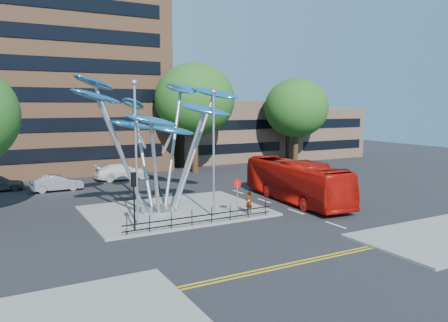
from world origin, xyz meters
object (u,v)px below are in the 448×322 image
tree_far (296,108)px  leaf_sculpture (156,114)px  tree_right (195,100)px  parked_car_mid (57,183)px  street_lamp_right (214,142)px  parked_car_right (123,172)px  traffic_light_island (134,189)px  red_bus (296,181)px  pedestrian (249,202)px  street_lamp_left (136,140)px  no_entry_sign_island (237,191)px

tree_far → leaf_sculpture: size_ratio=0.85×
tree_right → parked_car_mid: bearing=-165.2°
leaf_sculpture → street_lamp_right: 4.83m
tree_right → parked_car_right: tree_right is taller
leaf_sculpture → traffic_light_island: leaf_sculpture is taller
tree_far → red_bus: size_ratio=0.94×
parked_car_right → pedestrian: bearing=-169.9°
traffic_light_island → pedestrian: (8.00, 0.17, -1.71)m
street_lamp_left → leaf_sculpture: bearing=52.6°
traffic_light_island → pedestrian: size_ratio=2.26×
red_bus → tree_right: bearing=96.5°
leaf_sculpture → pedestrian: leaf_sculpture is taller
tree_far → street_lamp_right: (-21.50, -19.00, -2.01)m
street_lamp_right → traffic_light_island: size_ratio=2.42×
no_entry_sign_island → street_lamp_left: bearing=171.4°
traffic_light_island → red_bus: (13.50, 2.14, -1.01)m
tree_far → leaf_sculpture: 28.53m
traffic_light_island → parked_car_mid: bearing=98.0°
tree_far → no_entry_sign_island: 28.42m
leaf_sculpture → parked_car_mid: 13.87m
street_lamp_right → pedestrian: bearing=-7.5°
tree_far → street_lamp_right: tree_far is taller
leaf_sculpture → parked_car_right: 15.77m
red_bus → parked_car_mid: red_bus is taller
traffic_light_island → parked_car_mid: size_ratio=0.80×
tree_far → pedestrian: tree_far is taller
traffic_light_island → leaf_sculpture: bearing=55.0°
street_lamp_left → red_bus: size_ratio=0.76×
tree_right → tree_far: (14.00, 0.00, -0.93)m
traffic_light_island → parked_car_right: traffic_light_island is taller
tree_far → parked_car_mid: tree_far is taller
leaf_sculpture → traffic_light_island: size_ratio=3.71×
tree_far → street_lamp_right: 28.76m
street_lamp_left → tree_right: bearing=56.0°
no_entry_sign_island → red_bus: 6.84m
street_lamp_right → traffic_light_island: (-5.50, -0.50, -2.48)m
red_bus → street_lamp_right: bearing=-163.6°
street_lamp_left → parked_car_mid: size_ratio=2.04×
street_lamp_left → parked_car_right: size_ratio=1.61×
street_lamp_right → parked_car_right: street_lamp_right is taller
tree_right → parked_car_right: size_ratio=2.21×
leaf_sculpture → parked_car_right: bearing=83.7°
tree_right → pedestrian: size_ratio=7.97×
tree_right → street_lamp_right: tree_right is taller
leaf_sculpture → pedestrian: (5.07, -4.01, -5.96)m
no_entry_sign_island → parked_car_mid: size_ratio=0.57×
traffic_light_island → street_lamp_left: bearing=63.4°
street_lamp_left → no_entry_sign_island: size_ratio=3.59×
leaf_sculpture → parked_car_mid: size_ratio=2.95×
tree_right → red_bus: 18.52m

